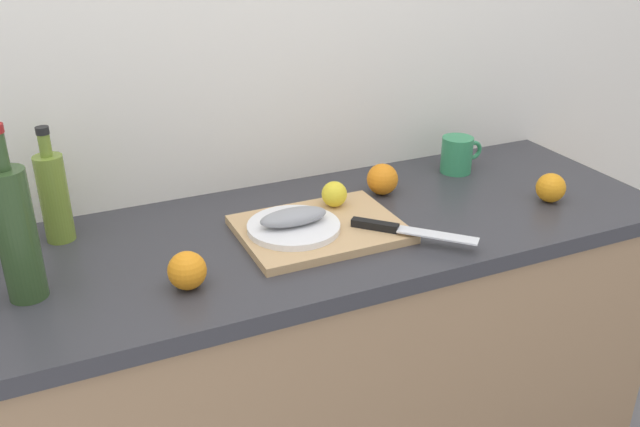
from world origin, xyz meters
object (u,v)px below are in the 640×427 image
Objects in this scene: wine_bottle at (16,232)px; orange_0 at (551,188)px; lemon_0 at (334,194)px; olive_oil_bottle at (54,196)px; chef_knife at (398,229)px; white_plate at (294,227)px; fish_fillet at (293,217)px; cutting_board at (320,229)px; coffee_mug_0 at (457,155)px.

orange_0 is (1.24, -0.06, -0.10)m from wine_bottle.
olive_oil_bottle reaches higher than lemon_0.
wine_bottle is (-0.78, 0.09, 0.11)m from chef_knife.
white_plate is 1.33× the size of fish_fillet.
cutting_board is at bearing -132.33° from lemon_0.
olive_oil_bottle is 1.07m from coffee_mug_0.
lemon_0 is at bearing 163.02° from orange_0.
white_plate is at bearing -162.33° from chef_knife.
white_plate is 2.85× the size of orange_0.
olive_oil_bottle is (-0.63, 0.13, 0.06)m from lemon_0.
fish_fillet is at bearing -161.80° from coffee_mug_0.
orange_0 is at bearing -6.87° from white_plate.
orange_0 is at bearing 48.56° from chef_knife.
lemon_0 is 0.56m from orange_0.
wine_bottle is at bearing -109.56° from olive_oil_bottle.
olive_oil_bottle is at bearing 158.53° from cutting_board.
wine_bottle reaches higher than lemon_0.
chef_knife is 1.77× the size of coffee_mug_0.
wine_bottle is at bearing -178.26° from fish_fillet.
fish_fillet is at bearing 173.13° from orange_0.
white_plate is at bearing -90.00° from fish_fillet.
chef_knife is at bearing -70.45° from lemon_0.
fish_fillet is 0.71× the size of chef_knife.
white_plate is at bearing 173.13° from orange_0.
white_plate is 0.58m from wine_bottle.
lemon_0 is (0.14, 0.08, 0.02)m from white_plate.
fish_fillet is 0.58m from wine_bottle.
orange_0 reaches higher than white_plate.
olive_oil_bottle is 3.58× the size of orange_0.
fish_fillet is 0.68m from orange_0.
wine_bottle is 1.25m from orange_0.
lemon_0 is 0.45m from coffee_mug_0.
wine_bottle is at bearing -141.56° from chef_knife.
white_plate is 0.68m from orange_0.
coffee_mug_0 is at bearing 20.59° from cutting_board.
coffee_mug_0 is (0.58, 0.19, 0.02)m from white_plate.
cutting_board is 1.64× the size of chef_knife.
cutting_board is 0.18m from chef_knife.
wine_bottle is (-0.63, -0.01, 0.13)m from cutting_board.
lemon_0 reaches higher than orange_0.
orange_0 is (0.68, -0.08, 0.01)m from white_plate.
coffee_mug_0 is (0.51, 0.19, 0.04)m from cutting_board.
coffee_mug_0 is at bearing 109.82° from orange_0.
cutting_board is 1.38× the size of olive_oil_bottle.
lemon_0 is (-0.07, 0.19, 0.02)m from chef_knife.
coffee_mug_0 is at bearing 10.25° from wine_bottle.
white_plate is at bearing 1.74° from wine_bottle.
lemon_0 reaches higher than chef_knife.
chef_knife is at bearing -24.91° from olive_oil_bottle.
cutting_board is 0.60m from olive_oil_bottle.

